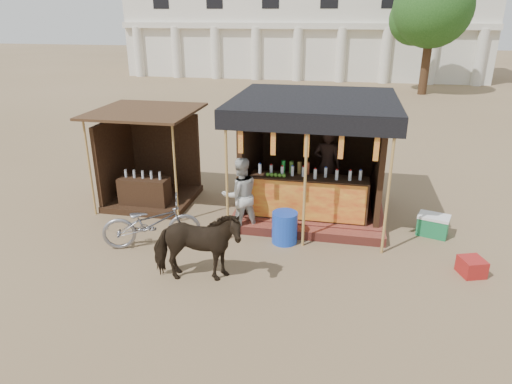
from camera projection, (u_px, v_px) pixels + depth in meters
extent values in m
plane|color=#846B4C|center=(239.00, 280.00, 8.28)|extent=(120.00, 120.00, 0.00)
cube|color=brown|center=(311.00, 205.00, 11.25)|extent=(3.40, 2.80, 0.22)
cube|color=brown|center=(305.00, 233.00, 9.84)|extent=(3.40, 0.35, 0.20)
cube|color=#332112|center=(308.00, 197.00, 10.17)|extent=(2.60, 0.55, 0.95)
cube|color=red|center=(307.00, 202.00, 9.91)|extent=(2.50, 0.02, 0.88)
cube|color=#332112|center=(317.00, 138.00, 11.90)|extent=(3.00, 0.12, 2.50)
cube|color=#332112|center=(251.00, 148.00, 11.03)|extent=(0.12, 2.50, 2.50)
cube|color=#332112|center=(379.00, 155.00, 10.48)|extent=(0.12, 2.50, 2.50)
cube|color=black|center=(315.00, 99.00, 10.10)|extent=(3.60, 3.60, 0.06)
cube|color=black|center=(307.00, 125.00, 8.55)|extent=(3.60, 0.06, 0.36)
cylinder|color=tan|center=(227.00, 178.00, 9.31)|extent=(0.06, 0.06, 2.75)
cylinder|color=tan|center=(305.00, 184.00, 9.01)|extent=(0.06, 0.06, 2.75)
cylinder|color=tan|center=(389.00, 189.00, 8.72)|extent=(0.06, 0.06, 2.75)
cube|color=red|center=(241.00, 140.00, 8.95)|extent=(0.10, 0.02, 0.55)
cube|color=red|center=(273.00, 141.00, 8.83)|extent=(0.10, 0.02, 0.55)
cube|color=red|center=(307.00, 143.00, 8.71)|extent=(0.10, 0.02, 0.55)
cube|color=red|center=(341.00, 145.00, 8.59)|extent=(0.10, 0.02, 0.55)
cube|color=red|center=(377.00, 147.00, 8.47)|extent=(0.10, 0.02, 0.55)
imported|color=black|center=(327.00, 165.00, 10.91)|extent=(0.70, 0.50, 1.81)
cube|color=#332112|center=(154.00, 198.00, 11.73)|extent=(2.00, 2.00, 0.15)
cube|color=#332112|center=(165.00, 152.00, 12.24)|extent=(1.90, 0.10, 2.10)
cube|color=#332112|center=(116.00, 160.00, 11.55)|extent=(0.10, 1.90, 2.10)
cube|color=#472D19|center=(145.00, 111.00, 10.80)|extent=(2.40, 2.40, 0.06)
cylinder|color=tan|center=(90.00, 168.00, 10.56)|extent=(0.05, 0.05, 2.35)
cylinder|color=tan|center=(175.00, 174.00, 10.17)|extent=(0.05, 0.05, 2.35)
cube|color=#332112|center=(145.00, 194.00, 11.15)|extent=(1.20, 0.50, 0.80)
imported|color=black|center=(197.00, 247.00, 8.02)|extent=(1.73, 1.01, 1.37)
imported|color=gray|center=(152.00, 223.00, 9.31)|extent=(2.10, 1.36, 1.04)
imported|color=beige|center=(240.00, 195.00, 9.88)|extent=(1.03, 0.95, 1.69)
cylinder|color=blue|center=(285.00, 227.00, 9.53)|extent=(0.66, 0.66, 0.68)
cube|color=maroon|center=(472.00, 267.00, 8.40)|extent=(0.52, 0.54, 0.32)
cube|color=#197441|center=(433.00, 226.00, 9.90)|extent=(0.72, 0.58, 0.40)
cube|color=white|center=(434.00, 217.00, 9.81)|extent=(0.74, 0.61, 0.06)
cube|color=silver|center=(304.00, 20.00, 34.56)|extent=(26.00, 7.00, 8.00)
cube|color=silver|center=(299.00, 26.00, 31.38)|extent=(26.00, 0.50, 0.40)
cylinder|color=silver|center=(139.00, 52.00, 34.29)|extent=(0.70, 0.70, 3.60)
cylinder|color=silver|center=(177.00, 52.00, 33.73)|extent=(0.70, 0.70, 3.60)
cylinder|color=silver|center=(216.00, 53.00, 33.18)|extent=(0.70, 0.70, 3.60)
cylinder|color=silver|center=(256.00, 54.00, 32.63)|extent=(0.70, 0.70, 3.60)
cylinder|color=silver|center=(298.00, 55.00, 32.08)|extent=(0.70, 0.70, 3.60)
cylinder|color=silver|center=(341.00, 55.00, 31.53)|extent=(0.70, 0.70, 3.60)
cylinder|color=silver|center=(386.00, 56.00, 30.97)|extent=(0.70, 0.70, 3.60)
cylinder|color=silver|center=(432.00, 57.00, 30.42)|extent=(0.70, 0.70, 3.60)
cylinder|color=silver|center=(480.00, 58.00, 29.87)|extent=(0.70, 0.70, 3.60)
cylinder|color=#382314|center=(426.00, 60.00, 26.52)|extent=(0.50, 0.50, 4.00)
sphere|color=#2C5F20|center=(433.00, 8.00, 25.50)|extent=(4.40, 4.40, 4.40)
sphere|color=#2C5F20|center=(415.00, 19.00, 26.41)|extent=(2.99, 2.99, 2.99)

